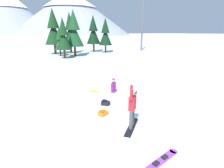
{
  "coord_description": "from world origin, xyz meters",
  "views": [
    {
      "loc": [
        -2.45,
        -5.8,
        3.86
      ],
      "look_at": [
        2.01,
        2.78,
        1.0
      ],
      "focal_mm": 28.26,
      "sensor_mm": 36.0,
      "label": 1
    }
  ],
  "objects_px": {
    "snowboarder_midground": "(111,88)",
    "pine_tree_young": "(74,31)",
    "pine_tree_leaning": "(93,32)",
    "ski_lift_tower": "(143,18)",
    "backpack_black": "(105,103)",
    "pine_tree_slender": "(70,31)",
    "pine_tree_short": "(63,36)",
    "snowboarder_foreground": "(132,108)",
    "pine_tree_broad": "(53,29)",
    "backpack_orange": "(103,113)",
    "loose_snowboard_near_right": "(160,161)",
    "pine_tree_twin": "(105,34)",
    "pine_tree_tall": "(59,40)"
  },
  "relations": [
    {
      "from": "snowboarder_midground",
      "to": "pine_tree_young",
      "type": "bearing_deg",
      "value": 80.66
    },
    {
      "from": "pine_tree_leaning",
      "to": "ski_lift_tower",
      "type": "bearing_deg",
      "value": -14.14
    },
    {
      "from": "backpack_black",
      "to": "pine_tree_slender",
      "type": "bearing_deg",
      "value": 79.09
    },
    {
      "from": "pine_tree_slender",
      "to": "pine_tree_young",
      "type": "height_order",
      "value": "pine_tree_slender"
    },
    {
      "from": "pine_tree_short",
      "to": "pine_tree_slender",
      "type": "bearing_deg",
      "value": 67.27
    },
    {
      "from": "snowboarder_foreground",
      "to": "pine_tree_leaning",
      "type": "bearing_deg",
      "value": 71.23
    },
    {
      "from": "pine_tree_slender",
      "to": "pine_tree_short",
      "type": "relative_size",
      "value": 1.24
    },
    {
      "from": "pine_tree_broad",
      "to": "ski_lift_tower",
      "type": "relative_size",
      "value": 0.66
    },
    {
      "from": "backpack_black",
      "to": "pine_tree_broad",
      "type": "bearing_deg",
      "value": 85.58
    },
    {
      "from": "snowboarder_foreground",
      "to": "backpack_orange",
      "type": "bearing_deg",
      "value": 111.19
    },
    {
      "from": "snowboarder_foreground",
      "to": "pine_tree_young",
      "type": "xyz_separation_m",
      "value": [
        4.38,
        23.51,
        3.09
      ]
    },
    {
      "from": "snowboarder_foreground",
      "to": "pine_tree_short",
      "type": "height_order",
      "value": "pine_tree_short"
    },
    {
      "from": "loose_snowboard_near_right",
      "to": "pine_tree_broad",
      "type": "distance_m",
      "value": 30.49
    },
    {
      "from": "backpack_black",
      "to": "pine_tree_broad",
      "type": "xyz_separation_m",
      "value": [
        1.96,
        25.3,
        4.16
      ]
    },
    {
      "from": "pine_tree_twin",
      "to": "pine_tree_broad",
      "type": "relative_size",
      "value": 0.82
    },
    {
      "from": "pine_tree_twin",
      "to": "pine_tree_tall",
      "type": "distance_m",
      "value": 9.14
    },
    {
      "from": "pine_tree_tall",
      "to": "snowboarder_foreground",
      "type": "bearing_deg",
      "value": -95.17
    },
    {
      "from": "snowboarder_foreground",
      "to": "loose_snowboard_near_right",
      "type": "distance_m",
      "value": 2.34
    },
    {
      "from": "pine_tree_young",
      "to": "pine_tree_short",
      "type": "bearing_deg",
      "value": -139.04
    },
    {
      "from": "pine_tree_tall",
      "to": "ski_lift_tower",
      "type": "xyz_separation_m",
      "value": [
        17.44,
        1.21,
        4.02
      ]
    },
    {
      "from": "pine_tree_leaning",
      "to": "ski_lift_tower",
      "type": "distance_m",
      "value": 10.67
    },
    {
      "from": "pine_tree_short",
      "to": "ski_lift_tower",
      "type": "bearing_deg",
      "value": 13.99
    },
    {
      "from": "pine_tree_slender",
      "to": "pine_tree_young",
      "type": "distance_m",
      "value": 4.69
    },
    {
      "from": "loose_snowboard_near_right",
      "to": "pine_tree_tall",
      "type": "relative_size",
      "value": 0.37
    },
    {
      "from": "snowboarder_midground",
      "to": "loose_snowboard_near_right",
      "type": "xyz_separation_m",
      "value": [
        -1.57,
        -6.44,
        -0.33
      ]
    },
    {
      "from": "loose_snowboard_near_right",
      "to": "pine_tree_tall",
      "type": "height_order",
      "value": "pine_tree_tall"
    },
    {
      "from": "loose_snowboard_near_right",
      "to": "pine_tree_short",
      "type": "xyz_separation_m",
      "value": [
        2.56,
        23.76,
        3.23
      ]
    },
    {
      "from": "backpack_black",
      "to": "pine_tree_broad",
      "type": "relative_size",
      "value": 0.07
    },
    {
      "from": "snowboarder_midground",
      "to": "ski_lift_tower",
      "type": "distance_m",
      "value": 29.14
    },
    {
      "from": "snowboarder_foreground",
      "to": "pine_tree_short",
      "type": "relative_size",
      "value": 0.32
    },
    {
      "from": "pine_tree_tall",
      "to": "pine_tree_broad",
      "type": "relative_size",
      "value": 0.6
    },
    {
      "from": "backpack_black",
      "to": "pine_tree_broad",
      "type": "distance_m",
      "value": 25.72
    },
    {
      "from": "pine_tree_leaning",
      "to": "pine_tree_short",
      "type": "xyz_separation_m",
      "value": [
        -7.47,
        -6.87,
        -0.6
      ]
    },
    {
      "from": "backpack_orange",
      "to": "pine_tree_slender",
      "type": "height_order",
      "value": "pine_tree_slender"
    },
    {
      "from": "snowboarder_midground",
      "to": "pine_tree_young",
      "type": "height_order",
      "value": "pine_tree_young"
    },
    {
      "from": "backpack_black",
      "to": "pine_tree_young",
      "type": "height_order",
      "value": "pine_tree_young"
    },
    {
      "from": "snowboarder_midground",
      "to": "pine_tree_short",
      "type": "relative_size",
      "value": 0.26
    },
    {
      "from": "snowboarder_midground",
      "to": "ski_lift_tower",
      "type": "bearing_deg",
      "value": 49.57
    },
    {
      "from": "pine_tree_tall",
      "to": "ski_lift_tower",
      "type": "height_order",
      "value": "ski_lift_tower"
    },
    {
      "from": "pine_tree_twin",
      "to": "pine_tree_young",
      "type": "height_order",
      "value": "pine_tree_young"
    },
    {
      "from": "ski_lift_tower",
      "to": "pine_tree_leaning",
      "type": "bearing_deg",
      "value": 165.86
    },
    {
      "from": "loose_snowboard_near_right",
      "to": "pine_tree_leaning",
      "type": "xyz_separation_m",
      "value": [
        10.04,
        30.63,
        3.84
      ]
    },
    {
      "from": "loose_snowboard_near_right",
      "to": "pine_tree_short",
      "type": "height_order",
      "value": "pine_tree_short"
    },
    {
      "from": "snowboarder_midground",
      "to": "pine_tree_tall",
      "type": "height_order",
      "value": "pine_tree_tall"
    },
    {
      "from": "pine_tree_leaning",
      "to": "snowboarder_foreground",
      "type": "bearing_deg",
      "value": -108.77
    },
    {
      "from": "pine_tree_leaning",
      "to": "ski_lift_tower",
      "type": "relative_size",
      "value": 0.6
    },
    {
      "from": "pine_tree_twin",
      "to": "pine_tree_broad",
      "type": "height_order",
      "value": "pine_tree_broad"
    },
    {
      "from": "pine_tree_twin",
      "to": "ski_lift_tower",
      "type": "height_order",
      "value": "ski_lift_tower"
    },
    {
      "from": "pine_tree_young",
      "to": "pine_tree_twin",
      "type": "bearing_deg",
      "value": 21.07
    },
    {
      "from": "pine_tree_tall",
      "to": "backpack_orange",
      "type": "bearing_deg",
      "value": -97.0
    }
  ]
}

